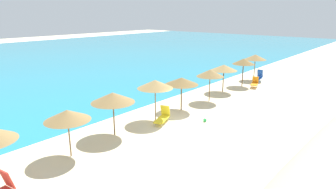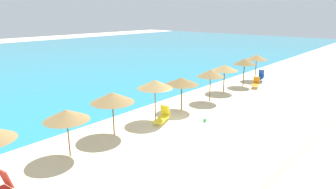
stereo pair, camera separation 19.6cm
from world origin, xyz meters
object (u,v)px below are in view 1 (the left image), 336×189
(lounge_chair_2, at_px, (259,77))
(beach_umbrella_5, at_px, (155,84))
(beach_umbrella_3, at_px, (67,115))
(beach_umbrella_6, at_px, (182,81))
(beach_ball, at_px, (205,120))
(beach_umbrella_9, at_px, (244,61))
(lounge_chair_1, at_px, (255,83))
(beach_umbrella_8, at_px, (224,68))
(beach_umbrella_7, at_px, (210,73))
(beach_umbrella_4, at_px, (113,98))
(beach_umbrella_10, at_px, (255,57))
(lounge_chair_4, at_px, (163,117))

(lounge_chair_2, bearing_deg, beach_umbrella_5, 77.81)
(beach_umbrella_3, bearing_deg, beach_umbrella_6, 1.05)
(beach_umbrella_5, bearing_deg, beach_ball, -55.55)
(beach_umbrella_9, distance_m, lounge_chair_2, 3.67)
(beach_umbrella_6, height_order, lounge_chair_1, beach_umbrella_6)
(beach_umbrella_6, xyz_separation_m, beach_umbrella_8, (6.83, 0.26, 0.03))
(beach_umbrella_3, relative_size, lounge_chair_2, 1.49)
(beach_umbrella_7, bearing_deg, beach_umbrella_9, 2.61)
(beach_umbrella_4, height_order, beach_ball, beach_umbrella_4)
(beach_umbrella_4, relative_size, beach_umbrella_6, 1.06)
(beach_umbrella_4, xyz_separation_m, beach_umbrella_9, (16.60, -0.29, 0.11))
(beach_umbrella_5, xyz_separation_m, beach_umbrella_10, (16.51, 0.18, -0.05))
(beach_umbrella_7, height_order, beach_umbrella_10, beach_umbrella_10)
(beach_umbrella_9, bearing_deg, lounge_chair_1, -82.84)
(beach_umbrella_4, bearing_deg, beach_umbrella_8, 0.24)
(lounge_chair_4, bearing_deg, beach_ball, -159.36)
(beach_umbrella_6, xyz_separation_m, beach_ball, (-1.00, -2.81, -2.14))
(beach_umbrella_4, height_order, lounge_chair_1, beach_umbrella_4)
(beach_umbrella_4, xyz_separation_m, lounge_chair_2, (19.64, -0.76, -1.90))
(beach_umbrella_3, distance_m, beach_umbrella_9, 19.86)
(beach_umbrella_4, bearing_deg, beach_umbrella_10, -0.07)
(beach_umbrella_6, distance_m, beach_ball, 3.68)
(lounge_chair_2, bearing_deg, beach_umbrella_7, 78.84)
(beach_umbrella_4, xyz_separation_m, beach_umbrella_7, (9.83, -0.60, 0.02))
(beach_umbrella_4, distance_m, lounge_chair_2, 19.75)
(beach_umbrella_5, height_order, beach_umbrella_7, beach_umbrella_5)
(beach_umbrella_4, bearing_deg, beach_umbrella_5, -3.27)
(beach_umbrella_8, relative_size, lounge_chair_4, 1.44)
(beach_umbrella_9, relative_size, beach_umbrella_10, 0.99)
(beach_umbrella_9, xyz_separation_m, lounge_chair_4, (-13.09, -0.57, -2.10))
(beach_ball, bearing_deg, beach_umbrella_9, 13.76)
(beach_umbrella_7, relative_size, lounge_chair_1, 1.86)
(beach_umbrella_8, xyz_separation_m, beach_umbrella_9, (3.34, -0.34, 0.20))
(lounge_chair_2, height_order, lounge_chair_4, lounge_chair_2)
(lounge_chair_1, bearing_deg, beach_umbrella_6, 66.32)
(lounge_chair_4, bearing_deg, beach_umbrella_6, -98.44)
(lounge_chair_4, bearing_deg, beach_umbrella_10, -108.17)
(beach_umbrella_4, relative_size, beach_umbrella_9, 0.97)
(beach_umbrella_10, height_order, lounge_chair_4, beach_umbrella_10)
(beach_umbrella_8, bearing_deg, lounge_chair_2, -7.27)
(beach_umbrella_7, relative_size, beach_umbrella_9, 0.97)
(beach_umbrella_3, bearing_deg, beach_umbrella_5, 1.55)
(beach_ball, bearing_deg, beach_umbrella_3, 163.13)
(beach_umbrella_4, bearing_deg, beach_umbrella_7, -3.47)
(beach_umbrella_8, height_order, lounge_chair_1, beach_umbrella_8)
(beach_umbrella_4, height_order, lounge_chair_2, beach_umbrella_4)
(beach_umbrella_5, bearing_deg, lounge_chair_4, -89.14)
(beach_umbrella_6, height_order, lounge_chair_4, beach_umbrella_6)
(beach_umbrella_5, bearing_deg, beach_umbrella_6, -0.11)
(beach_umbrella_3, distance_m, beach_umbrella_4, 3.28)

